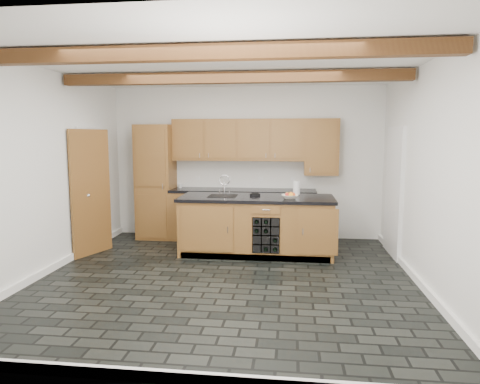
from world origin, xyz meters
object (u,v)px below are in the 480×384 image
Objects in this scene: fruit_bowl at (290,197)px; island at (257,225)px; kitchen_scale at (255,194)px; paper_towel at (297,188)px.

island is at bearing 162.66° from fruit_bowl.
island is 14.22× the size of kitchen_scale.
fruit_bowl is 1.15× the size of paper_towel.
paper_towel reaches higher than kitchen_scale.
kitchen_scale is at bearing 110.51° from island.
kitchen_scale is 0.78× the size of paper_towel.
kitchen_scale is 0.72m from paper_towel.
island is 11.15× the size of paper_towel.
paper_towel is at bearing 30.13° from island.
island is 9.68× the size of fruit_bowl.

